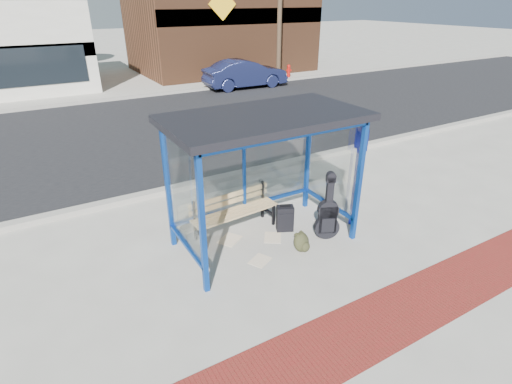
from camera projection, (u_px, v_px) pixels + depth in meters
ground at (264, 241)px, 7.48m from camera, size 120.00×120.00×0.00m
brick_paver_strip at (362, 331)px, 5.46m from camera, size 60.00×1.00×0.01m
curb_near at (203, 182)px, 9.71m from camera, size 60.00×0.25×0.12m
street_asphalt at (144, 130)px, 13.70m from camera, size 60.00×10.00×0.00m
curb_far at (111, 99)px, 17.64m from camera, size 60.00×0.25×0.12m
far_sidewalk at (103, 93)px, 19.14m from camera, size 60.00×4.00×0.01m
bus_shelter at (263, 134)px, 6.63m from camera, size 3.30×1.80×2.42m
storefront_brown at (219, 14)px, 24.06m from camera, size 10.00×7.08×6.40m
bench at (234, 210)px, 7.61m from camera, size 1.76×0.55×0.82m
guitar_bag at (328, 216)px, 7.39m from camera, size 0.48×0.31×1.27m
suitcase at (285, 218)px, 7.72m from camera, size 0.38×0.32×0.56m
backpack at (302, 243)px, 7.10m from camera, size 0.34×0.32×0.37m
sign_post at (357, 169)px, 7.53m from camera, size 0.12×0.26×2.13m
newspaper_a at (230, 240)px, 7.51m from camera, size 0.53×0.51×0.01m
newspaper_b at (260, 261)px, 6.91m from camera, size 0.46×0.42×0.01m
newspaper_c at (273, 237)px, 7.58m from camera, size 0.48×0.50×0.01m
parked_car at (245, 74)px, 19.92m from camera, size 4.20×1.59×1.37m
fire_hydrant at (289, 70)px, 22.70m from camera, size 0.32×0.21×0.70m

